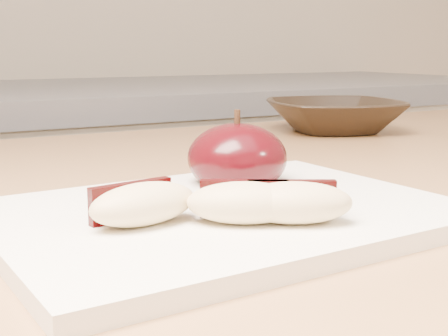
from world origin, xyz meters
TOP-DOWN VIEW (x-y plane):
  - cutting_board at (0.08, 0.36)m, footprint 0.30×0.23m
  - apple_half at (0.12, 0.42)m, footprint 0.08×0.08m
  - apple_wedge_a at (0.02, 0.35)m, footprint 0.07×0.04m
  - apple_wedge_b at (0.07, 0.32)m, footprint 0.07×0.06m
  - apple_wedge_c at (0.10, 0.31)m, footprint 0.07×0.06m
  - bowl at (0.43, 0.68)m, footprint 0.22×0.22m

SIDE VIEW (x-z plane):
  - cutting_board at x=0.08m, z-range 0.90..0.91m
  - bowl at x=0.43m, z-range 0.90..0.94m
  - apple_wedge_a at x=0.02m, z-range 0.91..0.94m
  - apple_wedge_b at x=0.07m, z-range 0.91..0.94m
  - apple_wedge_c at x=0.10m, z-range 0.91..0.94m
  - apple_half at x=0.12m, z-range 0.90..0.96m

